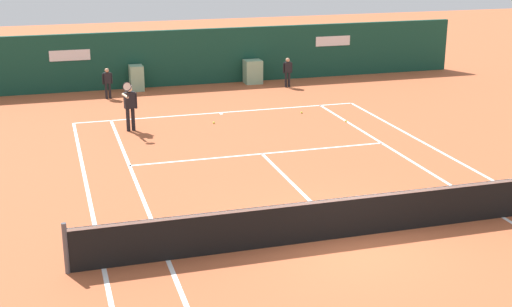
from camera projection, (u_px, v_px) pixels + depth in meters
The scene contains 9 objects.
ground_plane at pixel (337, 227), 16.27m from camera, with size 80.00×80.00×0.01m.
tennis_net at pixel (348, 216), 15.59m from camera, with size 12.10×0.10×1.07m.
sponsor_back_wall at pixel (191, 58), 30.90m from camera, with size 25.00×1.02×2.41m.
player_on_baseline at pixel (130, 104), 23.76m from camera, with size 0.53×0.73×1.80m.
ball_kid_left_post at pixel (288, 70), 30.49m from camera, with size 0.43×0.18×1.27m.
ball_kid_right_post at pixel (107, 81), 28.41m from camera, with size 0.41×0.20×1.24m.
tennis_ball_by_sideline at pixel (214, 123), 24.93m from camera, with size 0.07×0.07×0.07m, color #CCE033.
tennis_ball_mid_court at pixel (302, 112), 26.33m from camera, with size 0.07×0.07×0.07m, color #CCE033.
tennis_ball_near_service_line at pixel (346, 121), 25.13m from camera, with size 0.07×0.07×0.07m, color #CCE033.
Camera 1 is at (-6.07, -13.27, 6.51)m, focal length 49.96 mm.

